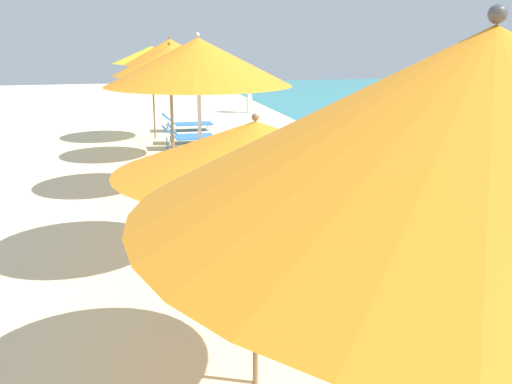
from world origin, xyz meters
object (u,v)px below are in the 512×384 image
at_px(lounger_sixth_inland, 201,156).
at_px(lounger_farthest_inland, 189,134).
at_px(lounger_fourth_shoreside, 250,214).
at_px(umbrella_farthest, 151,55).
at_px(lounger_third_shoreside, 332,294).
at_px(beach_ball, 312,150).
at_px(umbrella_second, 486,122).
at_px(lounger_sixth_shoreside, 186,136).
at_px(lounger_fourth_inland, 260,263).
at_px(person_walking_near, 249,87).
at_px(umbrella_fifth, 170,60).
at_px(lounger_fifth_shoreside, 212,163).
at_px(umbrella_fourth, 198,62).
at_px(umbrella_third, 255,147).
at_px(lounger_farthest_shoreside, 186,122).
at_px(umbrella_sixth, 170,52).

bearing_deg(lounger_sixth_inland, lounger_farthest_inland, 77.96).
bearing_deg(lounger_fourth_shoreside, umbrella_farthest, 88.67).
distance_m(lounger_third_shoreside, beach_ball, 8.51).
relative_size(umbrella_second, lounger_sixth_shoreside, 2.30).
height_order(umbrella_second, lounger_fourth_inland, umbrella_second).
relative_size(lounger_fourth_shoreside, lounger_farthest_inland, 1.10).
relative_size(lounger_sixth_shoreside, person_walking_near, 0.81).
distance_m(umbrella_fifth, lounger_fifth_shoreside, 2.71).
bearing_deg(umbrella_fourth, lounger_third_shoreside, -62.54).
bearing_deg(lounger_fourth_inland, lounger_fourth_shoreside, 72.06).
bearing_deg(lounger_sixth_shoreside, umbrella_third, -96.84).
relative_size(umbrella_second, person_walking_near, 1.85).
relative_size(lounger_farthest_shoreside, beach_ball, 4.29).
relative_size(umbrella_third, person_walking_near, 1.44).
xyz_separation_m(umbrella_second, umbrella_third, (-0.13, 2.68, -0.57)).
distance_m(umbrella_second, lounger_fourth_shoreside, 7.22).
height_order(lounger_third_shoreside, umbrella_fifth, umbrella_fifth).
xyz_separation_m(umbrella_fifth, person_walking_near, (4.08, 11.19, -1.51)).
distance_m(umbrella_third, beach_ball, 9.98).
height_order(umbrella_second, umbrella_fourth, umbrella_second).
bearing_deg(umbrella_second, umbrella_farthest, 90.53).
height_order(lounger_fourth_shoreside, lounger_sixth_shoreside, lounger_sixth_shoreside).
height_order(lounger_sixth_shoreside, lounger_farthest_inland, lounger_sixth_shoreside).
bearing_deg(umbrella_second, lounger_sixth_inland, 86.80).
bearing_deg(beach_ball, umbrella_third, -111.79).
bearing_deg(umbrella_fifth, lounger_farthest_shoreside, 81.30).
relative_size(lounger_fourth_inland, umbrella_fifth, 0.46).
bearing_deg(umbrella_fourth, umbrella_third, -89.79).
xyz_separation_m(lounger_third_shoreside, lounger_sixth_inland, (-0.31, 7.72, -0.04)).
distance_m(lounger_fourth_inland, lounger_sixth_inland, 6.69).
xyz_separation_m(umbrella_second, lounger_farthest_inland, (0.73, 14.45, -2.42)).
height_order(lounger_fourth_shoreside, lounger_sixth_inland, lounger_fourth_shoreside).
bearing_deg(umbrella_fourth, lounger_fourth_shoreside, 47.84).
bearing_deg(lounger_sixth_shoreside, lounger_fifth_shoreside, -89.60).
height_order(umbrella_fifth, lounger_sixth_shoreside, umbrella_fifth).
bearing_deg(lounger_sixth_shoreside, lounger_fourth_shoreside, -91.69).
height_order(lounger_fourth_inland, umbrella_fifth, umbrella_fifth).
relative_size(umbrella_sixth, person_walking_near, 1.79).
relative_size(umbrella_fourth, lounger_fourth_inland, 2.31).
height_order(person_walking_near, beach_ball, person_walking_near).
xyz_separation_m(umbrella_third, lounger_farthest_inland, (0.87, 11.77, -1.85)).
bearing_deg(lounger_fifth_shoreside, lounger_fourth_inland, -96.83).
relative_size(umbrella_farthest, lounger_farthest_inland, 2.13).
bearing_deg(lounger_farthest_inland, lounger_sixth_inland, -89.34).
bearing_deg(lounger_fourth_shoreside, lounger_sixth_inland, 84.26).
relative_size(umbrella_second, umbrella_fourth, 1.02).
xyz_separation_m(umbrella_third, lounger_fourth_inland, (0.54, 2.01, -1.83)).
bearing_deg(umbrella_fourth, umbrella_sixth, 87.73).
relative_size(lounger_third_shoreside, person_walking_near, 0.78).
xyz_separation_m(lounger_third_shoreside, lounger_farthest_inland, (-0.21, 10.79, -0.02)).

